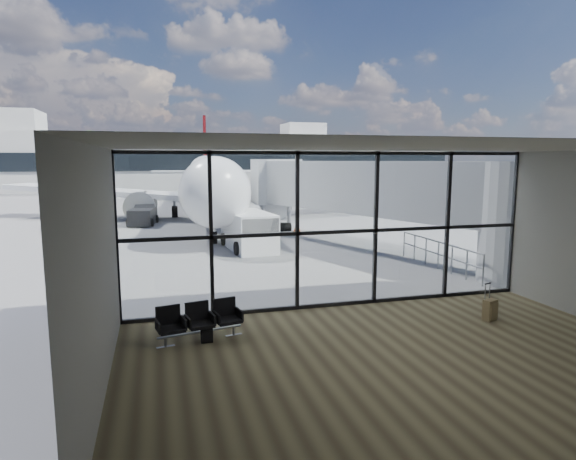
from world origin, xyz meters
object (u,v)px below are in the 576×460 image
seating_row (199,319)px  mobile_stairs (78,225)px  backpack (207,334)px  service_van (249,230)px  suitcase (490,310)px  belt_loader (143,215)px  airliner (208,181)px

seating_row → mobile_stairs: bearing=94.5°
backpack → service_van: size_ratio=0.10×
suitcase → service_van: size_ratio=0.24×
backpack → seating_row: bearing=122.5°
service_van → belt_loader: 11.90m
airliner → mobile_stairs: size_ratio=10.05×
airliner → belt_loader: 6.83m
backpack → service_van: bearing=75.0°
suitcase → seating_row: bearing=155.3°
seating_row → suitcase: bearing=-16.6°
backpack → belt_loader: size_ratio=0.10×
airliner → belt_loader: bearing=-132.8°
service_van → mobile_stairs: size_ratio=1.25×
seating_row → airliner: 26.66m
suitcase → service_van: (-4.24, 11.93, 0.62)m
belt_loader → mobile_stairs: size_ratio=1.25×
backpack → service_van: (3.20, 11.51, 0.72)m
suitcase → belt_loader: 24.53m
mobile_stairs → airliner: bearing=49.0°
seating_row → mobile_stairs: size_ratio=0.59×
airliner → service_van: size_ratio=8.05×
seating_row → belt_loader: 22.07m
backpack → suitcase: size_ratio=0.41×
belt_loader → seating_row: bearing=-76.8°
mobile_stairs → backpack: bearing=-68.6°
mobile_stairs → belt_loader: bearing=50.9°
suitcase → service_van: bearing=89.9°
airliner → seating_row: bearing=-91.8°
service_van → airliner: bearing=86.2°
mobile_stairs → service_van: bearing=-34.4°
airliner → backpack: bearing=-91.4°
seating_row → backpack: bearing=-69.5°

